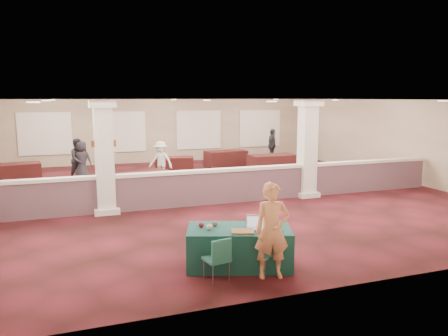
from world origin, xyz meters
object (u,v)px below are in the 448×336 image
object	(u,v)px
far_table_back_left	(14,174)
attendee_d	(82,161)
conf_chair_main	(270,249)
far_table_front_left	(133,187)
attendee_b	(161,161)
far_table_front_center	(145,182)
conf_chair_side	(219,256)
attendee_c	(272,145)
near_table	(239,247)
far_table_back_right	(226,159)
far_table_back_center	(175,164)
far_table_front_right	(272,164)
attendee_a	(79,160)
woman	(272,231)

from	to	relation	value
far_table_back_left	attendee_d	xyz separation A→B (m)	(2.50, -0.26, 0.41)
conf_chair_main	attendee_d	distance (m)	11.39
conf_chair_main	far_table_front_left	distance (m)	7.58
attendee_b	far_table_front_center	bearing A→B (deg)	-77.80
conf_chair_main	far_table_front_center	size ratio (longest dim) A/B	0.49
conf_chair_side	attendee_d	size ratio (longest dim) A/B	0.52
attendee_c	far_table_back_left	bearing A→B (deg)	141.96
near_table	far_table_front_center	xyz separation A→B (m)	(-0.63, 7.53, -0.03)
near_table	far_table_front_center	bearing A→B (deg)	113.60
attendee_d	far_table_back_right	bearing A→B (deg)	-146.06
far_table_back_center	attendee_d	distance (m)	4.03
far_table_back_right	far_table_front_right	bearing A→B (deg)	-60.12
far_table_back_right	attendee_a	distance (m)	6.81
near_table	far_table_back_left	xyz separation A→B (m)	(-5.13, 10.66, 0.00)
conf_chair_side	far_table_front_right	world-z (taller)	conf_chair_side
conf_chair_side	far_table_back_center	xyz separation A→B (m)	(1.91, 11.78, -0.15)
far_table_back_left	far_table_back_right	distance (m)	9.13
woman	far_table_back_left	distance (m)	12.63
near_table	attendee_d	world-z (taller)	attendee_d
far_table_front_center	attendee_c	size ratio (longest dim) A/B	1.01
conf_chair_main	far_table_front_right	size ratio (longest dim) A/B	0.42
far_table_front_left	far_table_front_center	world-z (taller)	far_table_front_center
near_table	far_table_back_right	size ratio (longest dim) A/B	1.04
far_table_back_left	attendee_b	world-z (taller)	attendee_b
far_table_back_left	far_table_back_right	bearing A→B (deg)	7.13
conf_chair_main	far_table_front_right	bearing A→B (deg)	52.86
conf_chair_side	attendee_c	xyz separation A→B (m)	(7.31, 13.08, 0.37)
far_table_front_left	near_table	bearing A→B (deg)	-80.60
conf_chair_side	attendee_d	xyz separation A→B (m)	(-2.02, 10.98, 0.31)
near_table	attendee_b	size ratio (longest dim) A/B	1.28
near_table	far_table_front_left	world-z (taller)	near_table
woman	far_table_back_left	bearing A→B (deg)	127.50
attendee_a	attendee_d	world-z (taller)	attendee_a
far_table_back_center	far_table_back_right	size ratio (longest dim) A/B	0.86
attendee_b	far_table_front_right	bearing A→B (deg)	38.57
far_table_front_right	far_table_front_center	bearing A→B (deg)	-161.43
far_table_back_center	attendee_c	distance (m)	5.57
woman	far_table_back_right	distance (m)	13.00
far_table_front_right	far_table_back_left	world-z (taller)	far_table_front_right
conf_chair_main	attendee_a	xyz separation A→B (m)	(-3.13, 11.08, 0.34)
conf_chair_side	far_table_front_center	distance (m)	8.10
far_table_back_right	conf_chair_side	bearing A→B (deg)	-110.16
far_table_front_center	far_table_back_center	world-z (taller)	far_table_front_center
attendee_b	attendee_c	xyz separation A→B (m)	(6.34, 3.00, 0.08)
far_table_back_center	conf_chair_side	bearing A→B (deg)	-99.22
near_table	far_table_back_center	xyz separation A→B (m)	(1.29, 11.20, -0.05)
far_table_front_left	far_table_back_center	xyz separation A→B (m)	(2.43, 4.36, 0.01)
far_table_front_right	attendee_a	size ratio (longest dim) A/B	1.20
far_table_front_right	conf_chair_side	bearing A→B (deg)	-120.19
woman	far_table_front_center	size ratio (longest dim) A/B	1.02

